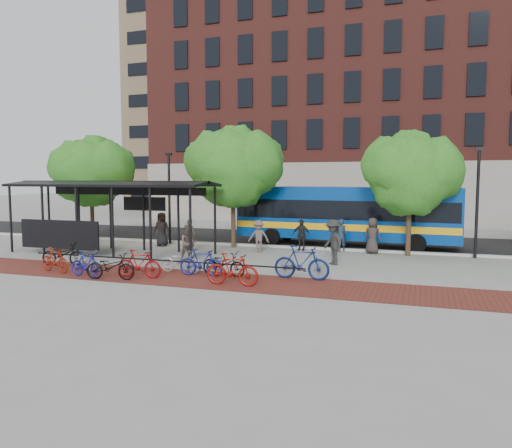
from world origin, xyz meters
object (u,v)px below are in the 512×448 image
(pedestrian_4, at_px, (301,235))
(pedestrian_7, at_px, (341,235))
(bike_4, at_px, (110,267))
(pedestrian_0, at_px, (162,229))
(bike_3, at_px, (87,265))
(bike_11, at_px, (302,263))
(pedestrian_1, at_px, (190,235))
(bike_8, at_px, (224,264))
(pedestrian_9, at_px, (333,242))
(bike_9, at_px, (232,269))
(bike_1, at_px, (55,260))
(bike_7, at_px, (201,262))
(tree_a, at_px, (93,169))
(bike_5, at_px, (139,264))
(bike_2, at_px, (85,261))
(bus, at_px, (346,212))
(lamp_post_right, at_px, (477,199))
(tree_c, at_px, (412,171))
(bike_0, at_px, (63,254))
(pedestrian_3, at_px, (259,236))
(bus_shelter, at_px, (109,193))
(tree_b, at_px, (235,164))
(bike_6, at_px, (181,261))
(pedestrian_6, at_px, (373,236))
(lamp_post_left, at_px, (169,195))
(pedestrian_8, at_px, (188,243))

(pedestrian_4, distance_m, pedestrian_7, 2.02)
(bike_4, distance_m, pedestrian_0, 9.08)
(bike_3, xyz_separation_m, bike_11, (7.73, 2.24, 0.14))
(bike_3, relative_size, pedestrian_1, 0.97)
(bike_8, distance_m, pedestrian_9, 5.25)
(bike_9, relative_size, pedestrian_7, 1.15)
(bike_1, bearing_deg, bike_7, -62.38)
(tree_a, height_order, bike_5, tree_a)
(bike_4, bearing_deg, bike_3, 74.71)
(bike_2, xyz_separation_m, bike_5, (2.71, -0.39, 0.09))
(pedestrian_9, bearing_deg, bike_11, -48.63)
(bus, bearing_deg, bike_2, -124.54)
(tree_a, distance_m, lamp_post_right, 20.96)
(lamp_post_right, xyz_separation_m, bike_7, (-10.30, -7.99, -2.23))
(bike_8, bearing_deg, bike_2, 108.30)
(tree_c, relative_size, bike_0, 3.25)
(bike_7, height_order, pedestrian_4, pedestrian_4)
(bike_3, xyz_separation_m, pedestrian_0, (-1.65, 8.56, 0.44))
(bike_5, distance_m, bike_8, 3.15)
(pedestrian_7, bearing_deg, bike_4, 36.08)
(pedestrian_1, xyz_separation_m, pedestrian_3, (3.36, 0.93, -0.02))
(bus_shelter, height_order, bike_0, bus_shelter)
(tree_b, distance_m, bike_1, 10.67)
(bike_3, bearing_deg, bike_4, -84.22)
(pedestrian_1, bearing_deg, bike_2, 69.82)
(bike_2, relative_size, bike_3, 1.04)
(bike_1, height_order, bike_2, bike_1)
(bus, relative_size, bike_1, 7.31)
(bike_1, relative_size, bike_11, 0.79)
(tree_c, relative_size, bike_8, 3.23)
(bus_shelter, height_order, bike_6, bus_shelter)
(bike_11, height_order, pedestrian_7, pedestrian_7)
(tree_b, height_order, bus, tree_b)
(bike_7, relative_size, pedestrian_9, 0.88)
(pedestrian_6, bearing_deg, bus, -38.27)
(tree_c, xyz_separation_m, lamp_post_left, (-13.09, 0.25, -1.31))
(bike_3, bearing_deg, pedestrian_4, -22.10)
(tree_a, xyz_separation_m, pedestrian_8, (8.62, -4.85, -3.43))
(pedestrian_9, bearing_deg, bike_9, -65.63)
(bike_6, height_order, pedestrian_1, pedestrian_1)
(bus_shelter, distance_m, tree_c, 14.77)
(bike_6, bearing_deg, bike_9, -120.89)
(bike_8, bearing_deg, tree_c, -32.19)
(bike_2, distance_m, bike_7, 4.79)
(bike_6, relative_size, pedestrian_0, 0.94)
(bike_8, height_order, pedestrian_4, pedestrian_4)
(pedestrian_4, distance_m, pedestrian_8, 6.33)
(bike_6, bearing_deg, tree_a, 50.92)
(tree_a, relative_size, pedestrian_7, 3.74)
(lamp_post_left, relative_size, bike_5, 2.90)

